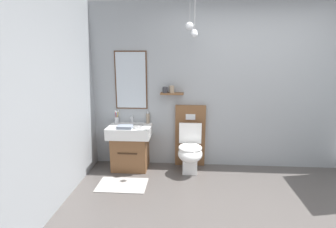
# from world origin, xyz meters

# --- Properties ---
(wall_back) EXTENTS (5.11, 0.65, 2.56)m
(wall_back) POSITION_xyz_m (-0.02, 1.71, 1.28)
(wall_back) COLOR #999EA3
(wall_back) RESTS_ON ground
(wall_left) EXTENTS (0.12, 3.54, 2.56)m
(wall_left) POSITION_xyz_m (-2.50, 0.00, 1.28)
(wall_left) COLOR #999EA3
(wall_left) RESTS_ON ground
(bath_mat) EXTENTS (0.68, 0.44, 0.01)m
(bath_mat) POSITION_xyz_m (-1.81, 0.84, 0.01)
(bath_mat) COLOR #9E9993
(bath_mat) RESTS_ON ground
(vanity_sink_left) EXTENTS (0.66, 0.50, 0.70)m
(vanity_sink_left) POSITION_xyz_m (-1.81, 1.44, 0.37)
(vanity_sink_left) COLOR brown
(vanity_sink_left) RESTS_ON ground
(tap_on_left_sink) EXTENTS (0.03, 0.13, 0.11)m
(tap_on_left_sink) POSITION_xyz_m (-1.81, 1.62, 0.77)
(tap_on_left_sink) COLOR silver
(tap_on_left_sink) RESTS_ON vanity_sink_left
(toilet) EXTENTS (0.48, 0.63, 1.00)m
(toilet) POSITION_xyz_m (-0.87, 1.45, 0.38)
(toilet) COLOR brown
(toilet) RESTS_ON ground
(toothbrush_cup) EXTENTS (0.07, 0.07, 0.21)m
(toothbrush_cup) POSITION_xyz_m (-2.06, 1.61, 0.75)
(toothbrush_cup) COLOR silver
(toothbrush_cup) RESTS_ON vanity_sink_left
(soap_dispenser) EXTENTS (0.06, 0.06, 0.19)m
(soap_dispenser) POSITION_xyz_m (-1.55, 1.62, 0.78)
(soap_dispenser) COLOR gray
(soap_dispenser) RESTS_ON vanity_sink_left
(folded_hand_towel) EXTENTS (0.22, 0.16, 0.04)m
(folded_hand_towel) POSITION_xyz_m (-1.85, 1.29, 0.72)
(folded_hand_towel) COLOR gray
(folded_hand_towel) RESTS_ON vanity_sink_left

